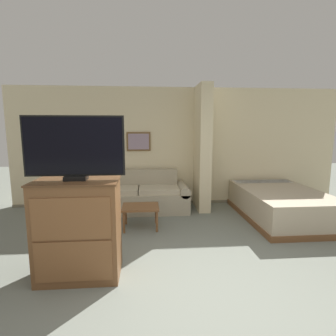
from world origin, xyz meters
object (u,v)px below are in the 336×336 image
object	(u,v)px
bed	(280,204)
couch	(139,196)
coffee_table	(141,209)
tv	(74,148)
table_lamp	(78,170)
tv_dresser	(79,229)

from	to	relation	value
bed	couch	bearing A→B (deg)	165.73
coffee_table	tv	world-z (taller)	tv
table_lamp	tv_dresser	world-z (taller)	tv_dresser
coffee_table	tv_dresser	world-z (taller)	tv_dresser
couch	table_lamp	distance (m)	1.35
couch	tv	world-z (taller)	tv
table_lamp	tv	xyz separation A→B (m)	(0.62, -2.45, 0.62)
coffee_table	bed	world-z (taller)	bed
couch	table_lamp	world-z (taller)	table_lamp
couch	coffee_table	world-z (taller)	couch
tv_dresser	bed	distance (m)	3.78
bed	tv_dresser	bearing A→B (deg)	-152.20
couch	bed	size ratio (longest dim) A/B	0.96
tv	bed	distance (m)	3.96
coffee_table	tv	xyz separation A→B (m)	(-0.67, -1.44, 1.16)
tv_dresser	tv	xyz separation A→B (m)	(0.00, 0.00, 0.93)
couch	coffee_table	bearing A→B (deg)	-86.66
tv_dresser	tv	distance (m)	0.93
tv_dresser	tv	size ratio (longest dim) A/B	1.05
couch	tv	distance (m)	2.80
coffee_table	tv_dresser	bearing A→B (deg)	-114.83
table_lamp	tv_dresser	size ratio (longest dim) A/B	0.40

